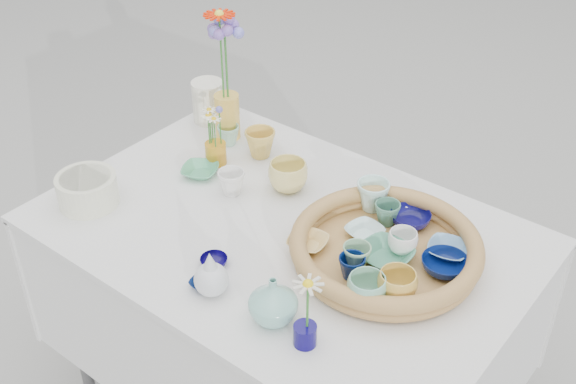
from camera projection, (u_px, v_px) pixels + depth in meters
The scene contains 32 objects.
wicker_tray at pixel (386, 249), 1.76m from camera, with size 0.47×0.47×0.08m, color brown, non-canonical shape.
tray_ceramic_0 at pixel (410, 219), 1.87m from camera, with size 0.11×0.11×0.03m, color #0F0D50.
tray_ceramic_1 at pixel (445, 265), 1.72m from camera, with size 0.11×0.11×0.04m, color #06154E.
tray_ceramic_2 at pixel (397, 286), 1.63m from camera, with size 0.09×0.09×0.07m, color gold.
tray_ceramic_3 at pixel (385, 255), 1.75m from camera, with size 0.13×0.13×0.03m, color #45896B.
tray_ceramic_4 at pixel (357, 257), 1.72m from camera, with size 0.07×0.07×0.06m, color #7EB083.
tray_ceramic_5 at pixel (365, 232), 1.83m from camera, with size 0.09×0.09×0.02m, color silver.
tray_ceramic_6 at pixel (373, 196), 1.91m from camera, with size 0.09×0.09×0.08m, color #C4F3EC.
tray_ceramic_7 at pixel (403, 242), 1.77m from camera, with size 0.07×0.07×0.06m, color white.
tray_ceramic_8 at pixel (448, 250), 1.77m from camera, with size 0.10×0.10×0.02m, color #699CC8.
tray_ceramic_9 at pixel (352, 267), 1.69m from camera, with size 0.06×0.06×0.06m, color #04164C.
tray_ceramic_10 at pixel (308, 242), 1.80m from camera, with size 0.10×0.10×0.02m, color #E5C474.
tray_ceramic_11 at pixel (367, 290), 1.62m from camera, with size 0.09×0.09×0.07m, color #79BCA1.
tray_ceramic_12 at pixel (387, 214), 1.86m from camera, with size 0.07×0.07×0.06m, color #447861.
loose_ceramic_0 at pixel (260, 143), 2.16m from camera, with size 0.09×0.09×0.09m, color gold.
loose_ceramic_1 at pixel (288, 176), 2.02m from camera, with size 0.11×0.11×0.09m, color #E1CE73.
loose_ceramic_2 at pixel (200, 171), 2.10m from camera, with size 0.11×0.11×0.03m, color #4EA876.
loose_ceramic_3 at pixel (232, 183), 2.01m from camera, with size 0.08×0.08×0.07m, color white.
loose_ceramic_4 at pixel (214, 261), 1.77m from camera, with size 0.07×0.07×0.02m, color #090341.
loose_ceramic_5 at pixel (229, 135), 2.23m from camera, with size 0.07×0.07×0.06m, color #8BC2A8.
loose_ceramic_6 at pixel (208, 283), 1.70m from camera, with size 0.08×0.08×0.02m, color #061643.
fluted_bowl at pixel (87, 190), 1.96m from camera, with size 0.16×0.16×0.09m, color beige, non-canonical shape.
bud_vase_paleblue at pixel (211, 273), 1.66m from camera, with size 0.08×0.08×0.13m, color silver, non-canonical shape.
bud_vase_seafoam at pixel (273, 300), 1.59m from camera, with size 0.11×0.11×0.12m, color #7FBFB0.
bud_vase_cobalt at pixel (305, 335), 1.55m from camera, with size 0.05×0.05×0.05m, color #0C054F.
single_daisy at pixel (308, 306), 1.50m from camera, with size 0.08×0.08×0.14m, color beige, non-canonical shape.
tall_vase_yellow at pixel (227, 116), 2.24m from camera, with size 0.08×0.08×0.15m, color gold.
gerbera at pixel (222, 57), 2.11m from camera, with size 0.11×0.11×0.28m, color red, non-canonical shape.
hydrangea at pixel (226, 64), 2.13m from camera, with size 0.09×0.09×0.30m, color #7E5CBF, non-canonical shape.
white_pitcher at pixel (208, 101), 2.33m from camera, with size 0.14×0.10×0.14m, color white, non-canonical shape.
daisy_cup at pixel (216, 153), 2.14m from camera, with size 0.06×0.06×0.07m, color orange.
daisy_posy at pixel (214, 123), 2.08m from camera, with size 0.07×0.07×0.13m, color white, non-canonical shape.
Camera 1 is at (0.94, -1.17, 1.93)m, focal length 45.00 mm.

